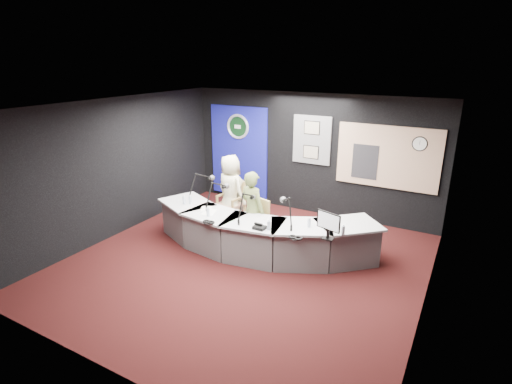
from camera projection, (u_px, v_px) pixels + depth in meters
The scene contains 33 objects.
ground at pixel (244, 264), 7.21m from camera, with size 6.00×6.00×0.00m, color black.
ceiling at pixel (243, 107), 6.31m from camera, with size 6.00×6.00×0.02m, color silver.
wall_back at pixel (310, 154), 9.24m from camera, with size 6.00×0.02×2.80m, color black.
wall_front at pixel (100, 268), 4.27m from camera, with size 6.00×0.02×2.80m, color black.
wall_left at pixel (117, 168), 8.13m from camera, with size 0.02×6.00×2.80m, color black.
wall_right at pixel (434, 225), 5.38m from camera, with size 0.02×6.00×2.80m, color black.
broadcast_desk at pixel (257, 233), 7.56m from camera, with size 4.50×1.90×0.75m, color #B1B2B5, non-canonical shape.
backdrop_panel at pixel (239, 152), 10.14m from camera, with size 1.60×0.05×2.30m, color navy.
agency_seal at pixel (238, 127), 9.89m from camera, with size 0.63×0.63×0.07m, color silver.
seal_center at pixel (238, 127), 9.90m from camera, with size 0.48×0.48×0.01m, color black.
pinboard at pixel (312, 140), 9.08m from camera, with size 0.90×0.04×1.10m, color slate.
framed_photo_upper at pixel (312, 128), 8.96m from camera, with size 0.34×0.02×0.27m, color gray.
framed_photo_lower at pixel (311, 152), 9.14m from camera, with size 0.34×0.02×0.27m, color gray.
booth_window_frame at pixel (387, 157), 8.36m from camera, with size 2.12×0.06×1.32m, color tan.
booth_glow at pixel (387, 157), 8.35m from camera, with size 2.00×0.02×1.20m, color #FEDFA0.
equipment_rack at pixel (365, 162), 8.59m from camera, with size 0.55×0.02×0.75m, color black.
wall_clock at pixel (420, 144), 7.95m from camera, with size 0.28×0.28×0.01m, color white.
armchair_left at pixel (231, 205), 8.85m from camera, with size 0.48×0.48×0.86m, color tan, non-canonical shape.
armchair_right at pixel (252, 227), 7.72m from camera, with size 0.48×0.48×0.85m, color tan, non-canonical shape.
draped_jacket at pixel (234, 193), 9.02m from camera, with size 0.50×0.10×0.70m, color #696759.
person_man at pixel (231, 190), 8.73m from camera, with size 0.76×0.50×1.56m, color beige.
person_woman at pixel (252, 210), 7.61m from camera, with size 0.56×0.37×1.54m, color #616E39.
computer_monitor at pixel (329, 221), 6.34m from camera, with size 0.40×0.02×0.27m, color black.
desk_phone at pixel (260, 228), 6.83m from camera, with size 0.21×0.16×0.05m, color black.
headphones_near at pixel (296, 238), 6.47m from camera, with size 0.19×0.19×0.03m, color black.
headphones_far at pixel (209, 222), 7.07m from camera, with size 0.21×0.21×0.04m, color black.
paper_stack at pixel (206, 209), 7.73m from camera, with size 0.20×0.29×0.00m, color white.
notepad at pixel (209, 212), 7.56m from camera, with size 0.23×0.33×0.00m, color white.
boom_mic_a at pixel (201, 183), 8.33m from camera, with size 0.27×0.72×0.60m, color black, non-canonical shape.
boom_mic_b at pixel (217, 192), 7.76m from camera, with size 0.18×0.74×0.60m, color black, non-canonical shape.
boom_mic_c at pixel (246, 203), 7.16m from camera, with size 0.16×0.74×0.60m, color black, non-canonical shape.
boom_mic_d at pixel (287, 208), 6.95m from camera, with size 0.51×0.60×0.60m, color black, non-canonical shape.
water_bottles at pixel (252, 216), 7.16m from camera, with size 3.29×0.51×0.18m, color silver, non-canonical shape.
Camera 1 is at (3.29, -5.50, 3.55)m, focal length 28.00 mm.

